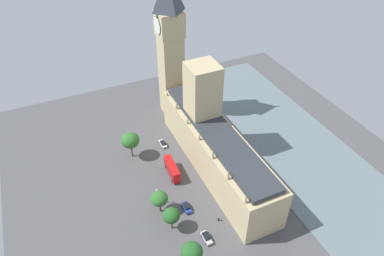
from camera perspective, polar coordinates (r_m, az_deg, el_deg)
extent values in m
plane|color=#4C4C4F|center=(127.56, 2.93, -6.50)|extent=(136.35, 136.35, 0.00)
cube|color=slate|center=(142.74, 15.24, -2.20)|extent=(38.11, 122.72, 0.25)
cube|color=tan|center=(123.03, 3.88, -3.73)|extent=(13.98, 63.49, 15.20)
cube|color=tan|center=(124.55, 1.63, 2.91)|extent=(10.16, 10.16, 35.26)
cube|color=#2D3338|center=(117.55, 4.05, -0.70)|extent=(10.62, 60.95, 1.60)
cone|color=tan|center=(136.29, -4.06, 5.54)|extent=(1.20, 1.20, 1.83)
cone|color=tan|center=(128.52, -2.52, 3.69)|extent=(1.20, 1.20, 3.17)
cone|color=tan|center=(121.62, -0.78, 1.23)|extent=(1.20, 1.20, 2.51)
cone|color=tan|center=(114.95, 1.15, -1.44)|extent=(1.20, 1.20, 2.26)
cone|color=tan|center=(108.33, 3.34, -4.21)|extent=(1.20, 1.20, 3.12)
cone|color=tan|center=(102.49, 5.79, -7.49)|extent=(1.20, 1.20, 3.11)
cone|color=tan|center=(97.27, 8.57, -11.15)|extent=(1.20, 1.20, 3.00)
cube|color=tan|center=(145.12, -3.30, 8.35)|extent=(8.32, 8.32, 34.57)
cube|color=tan|center=(135.44, -3.65, 16.37)|extent=(9.16, 9.16, 9.18)
cylinder|color=silver|center=(133.95, -5.60, 16.00)|extent=(0.25, 6.33, 6.33)
torus|color=black|center=(133.95, -5.60, 16.00)|extent=(0.24, 6.57, 6.57)
cylinder|color=silver|center=(139.55, -4.40, 17.02)|extent=(6.33, 0.25, 6.33)
torus|color=black|center=(139.55, -4.40, 17.02)|extent=(6.57, 0.24, 6.57)
cube|color=silver|center=(136.53, -4.73, -2.55)|extent=(1.85, 4.62, 0.75)
cube|color=black|center=(135.91, -4.71, -2.38)|extent=(1.52, 2.60, 0.65)
cylinder|color=black|center=(137.62, -5.26, -2.40)|extent=(0.27, 0.69, 0.68)
cylinder|color=black|center=(138.02, -4.66, -2.21)|extent=(0.27, 0.69, 0.68)
cylinder|color=black|center=(135.54, -4.79, -3.13)|extent=(0.27, 0.69, 0.68)
cylinder|color=black|center=(135.95, -4.18, -2.94)|extent=(0.27, 0.69, 0.68)
cube|color=red|center=(123.77, -3.22, -6.54)|extent=(3.07, 10.62, 4.20)
cube|color=black|center=(123.71, -3.22, -6.51)|extent=(3.11, 10.23, 0.70)
cylinder|color=black|center=(127.53, -4.22, -6.24)|extent=(0.41, 1.12, 1.10)
cylinder|color=black|center=(127.99, -3.24, -5.98)|extent=(0.41, 1.12, 1.10)
cylinder|color=black|center=(122.61, -3.14, -8.51)|extent=(0.41, 1.12, 1.10)
cylinder|color=black|center=(123.09, -2.12, -8.23)|extent=(0.41, 1.12, 1.10)
cube|color=navy|center=(114.84, -0.86, -12.65)|extent=(1.99, 4.62, 0.75)
cube|color=black|center=(114.43, -0.90, -12.35)|extent=(1.63, 2.60, 0.65)
cylinder|color=black|center=(114.49, -0.17, -13.17)|extent=(0.27, 0.69, 0.68)
cylinder|color=black|center=(114.10, -0.97, -13.43)|extent=(0.27, 0.69, 0.68)
cylinder|color=black|center=(116.18, -0.74, -12.12)|extent=(0.27, 0.69, 0.68)
cylinder|color=black|center=(115.79, -1.53, -12.37)|extent=(0.27, 0.69, 0.68)
cube|color=#B7B7BC|center=(108.35, 2.33, -17.20)|extent=(1.91, 4.77, 0.75)
cube|color=black|center=(107.89, 2.28, -16.90)|extent=(1.59, 2.68, 0.65)
cylinder|color=black|center=(108.16, 3.13, -17.75)|extent=(0.26, 0.68, 0.68)
cylinder|color=black|center=(107.69, 2.29, -18.08)|extent=(0.26, 0.68, 0.68)
cylinder|color=black|center=(109.65, 2.36, -16.56)|extent=(0.26, 0.68, 0.68)
cylinder|color=black|center=(109.18, 1.53, -16.88)|extent=(0.26, 0.68, 0.68)
cylinder|color=black|center=(112.50, 4.28, -14.35)|extent=(0.63, 0.63, 1.35)
sphere|color=beige|center=(111.86, 4.30, -14.10)|extent=(0.26, 0.26, 0.26)
cube|color=black|center=(112.29, 4.22, -14.43)|extent=(0.26, 0.31, 0.24)
ellipsoid|color=#235623|center=(97.80, -0.03, -19.24)|extent=(5.83, 5.83, 4.95)
cylinder|color=brown|center=(109.73, -3.27, -15.06)|extent=(0.56, 0.56, 3.98)
ellipsoid|color=#235623|center=(106.60, -3.34, -13.81)|extent=(5.17, 5.17, 4.39)
cylinder|color=brown|center=(132.11, -9.62, -3.62)|extent=(0.56, 0.56, 5.28)
ellipsoid|color=#2D6628|center=(128.79, -9.86, -1.94)|extent=(6.53, 6.53, 5.55)
cylinder|color=brown|center=(114.05, -5.14, -12.45)|extent=(0.56, 0.56, 3.71)
ellipsoid|color=#2D6628|center=(111.09, -5.25, -11.20)|extent=(5.32, 5.32, 4.52)
cylinder|color=black|center=(115.25, -5.57, -10.93)|extent=(0.18, 0.18, 5.86)
sphere|color=#F2EAC6|center=(112.83, -5.67, -9.87)|extent=(0.56, 0.56, 0.56)
cylinder|color=black|center=(112.80, -5.07, -12.21)|extent=(0.18, 0.18, 6.22)
sphere|color=#F2EAC6|center=(110.20, -5.17, -11.10)|extent=(0.56, 0.56, 0.56)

